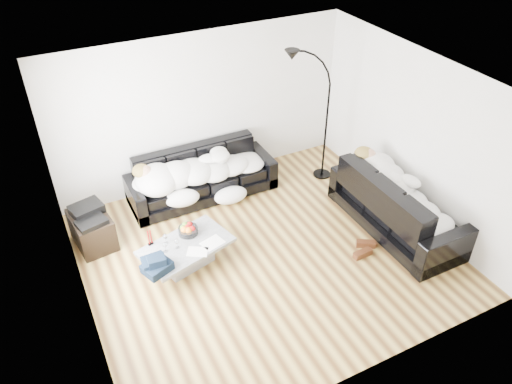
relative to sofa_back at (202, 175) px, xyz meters
name	(u,v)px	position (x,y,z in m)	size (l,w,h in m)	color
ground	(265,253)	(0.27, -1.76, -0.40)	(5.00, 5.00, 0.00)	brown
wall_back	(202,110)	(0.27, 0.49, 0.90)	(5.00, 0.02, 2.60)	silver
wall_left	(70,235)	(-2.23, -1.76, 0.90)	(0.02, 4.50, 2.60)	silver
wall_right	(414,137)	(2.77, -1.76, 0.90)	(0.02, 4.50, 2.60)	silver
ceiling	(268,86)	(0.27, -1.76, 2.20)	(5.00, 5.00, 0.00)	white
sofa_back	(202,175)	(0.00, 0.00, 0.00)	(2.43, 0.84, 0.80)	black
sofa_right	(398,203)	(2.33, -2.13, 0.06)	(2.25, 0.96, 0.91)	black
sleeper_back	(202,165)	(0.00, -0.05, 0.23)	(2.06, 0.71, 0.41)	white
sleeper_right	(400,192)	(2.33, -2.13, 0.26)	(1.93, 0.81, 0.47)	white
teal_cushion	(369,167)	(2.27, -1.43, 0.32)	(0.36, 0.30, 0.20)	#0C5535
coffee_table	(187,254)	(-0.83, -1.47, -0.22)	(1.23, 0.72, 0.36)	#939699
fruit_bowl	(188,229)	(-0.71, -1.26, 0.05)	(0.28, 0.28, 0.17)	white
wine_glass_a	(166,239)	(-1.06, -1.31, 0.04)	(0.07, 0.07, 0.16)	white
wine_glass_b	(165,247)	(-1.12, -1.47, 0.04)	(0.07, 0.07, 0.16)	white
wine_glass_c	(177,243)	(-0.95, -1.47, 0.04)	(0.07, 0.07, 0.16)	white
candle_left	(149,238)	(-1.27, -1.24, 0.08)	(0.04, 0.04, 0.24)	maroon
candle_right	(151,237)	(-1.24, -1.23, 0.08)	(0.04, 0.04, 0.24)	maroon
newspaper_a	(213,243)	(-0.48, -1.60, -0.03)	(0.30, 0.23, 0.01)	silver
newspaper_b	(197,252)	(-0.73, -1.67, -0.03)	(0.28, 0.20, 0.01)	silver
navy_jacket	(153,259)	(-1.35, -1.74, 0.14)	(0.38, 0.32, 0.19)	black
shoes	(364,249)	(1.57, -2.39, -0.34)	(0.48, 0.35, 0.11)	#472311
av_cabinet	(92,230)	(-1.90, -0.42, -0.14)	(0.51, 0.74, 0.51)	black
stereo	(88,213)	(-1.90, -0.42, 0.17)	(0.44, 0.34, 0.13)	black
floor_lamp	(327,122)	(2.13, -0.40, 0.67)	(0.77, 0.31, 2.13)	black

